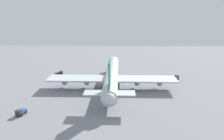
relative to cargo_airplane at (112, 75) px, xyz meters
The scene contains 6 objects.
ground_plane 6.05m from the cargo_airplane, ahead, with size 281.98×281.98×0.00m, color gray.
cargo_airplane is the anchor object (origin of this frame).
fuel_truck 39.70m from the cargo_airplane, 56.98° to the left, with size 4.24×4.52×2.15m.
cargo_loader 38.36m from the cargo_airplane, 69.64° to the right, with size 5.68×4.66×2.40m.
maintenance_van 47.22m from the cargo_airplane, 135.38° to the left, with size 4.79×3.10×2.38m.
safety_cone_nose 32.68m from the cargo_airplane, ahead, with size 0.52×0.52×0.74m, color orange.
Camera 1 is at (-109.05, -3.75, 37.35)m, focal length 35.79 mm.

